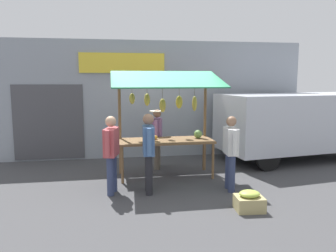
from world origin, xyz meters
name	(u,v)px	position (x,y,z in m)	size (l,w,h in m)	color
ground_plane	(166,176)	(0.00, 0.00, 0.00)	(40.00, 40.00, 0.00)	#424244
street_backdrop	(152,100)	(0.07, -2.20, 1.70)	(9.00, 0.30, 3.40)	#8C939E
market_stall	(167,112)	(-0.02, -0.03, 1.54)	(2.50, 1.46, 2.50)	brown
vendor_with_sunhat	(157,134)	(0.10, -0.75, 0.89)	(0.40, 0.65, 1.53)	#726656
shopper_in_striped_shirt	(111,150)	(1.27, 1.03, 0.90)	(0.33, 0.66, 1.58)	navy
shopper_with_shopping_bag	(231,148)	(-1.15, 1.24, 0.89)	(0.26, 0.67, 1.55)	navy
shopper_in_grey_tee	(149,148)	(0.53, 1.12, 0.94)	(0.25, 0.69, 1.62)	#232328
parked_van	(292,121)	(-3.81, -1.06, 1.12)	(4.62, 2.45, 1.88)	silver
produce_crate_near	(249,201)	(-1.11, 2.34, 0.16)	(0.51, 0.44, 0.36)	tan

